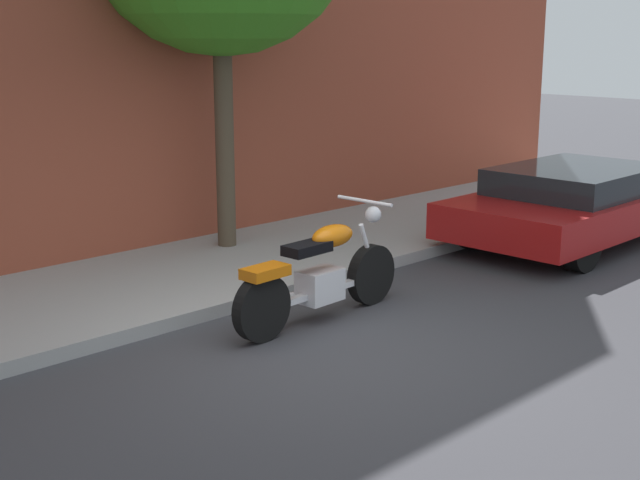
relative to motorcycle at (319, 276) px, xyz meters
The scene contains 4 objects.
ground_plane 0.89m from the motorcycle, 130.78° to the right, with size 60.00×60.00×0.00m, color #38383D.
sidewalk 2.11m from the motorcycle, 104.01° to the left, with size 19.28×2.52×0.14m, color #989898.
motorcycle is the anchor object (origin of this frame).
parked_car_red 4.80m from the motorcycle, ahead, with size 4.26×1.94×1.03m.
Camera 1 is at (-5.19, -5.25, 2.78)m, focal length 48.94 mm.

